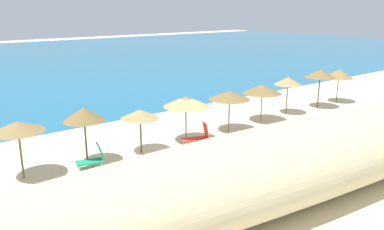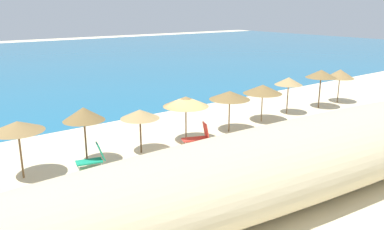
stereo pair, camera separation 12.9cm
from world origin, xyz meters
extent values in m
plane|color=beige|center=(0.00, 0.00, 0.00)|extent=(160.00, 160.00, 0.00)
cube|color=#1E6B93|center=(0.00, 40.59, 0.00)|extent=(160.00, 67.37, 0.01)
ellipsoid|color=beige|center=(2.10, -7.35, 1.49)|extent=(40.14, 8.11, 2.97)
cylinder|color=brown|center=(-8.53, 1.17, 1.16)|extent=(0.09, 0.09, 2.33)
cone|color=olive|center=(-8.53, 1.17, 2.41)|extent=(2.26, 2.26, 0.46)
cylinder|color=brown|center=(-5.59, 1.04, 1.17)|extent=(0.09, 0.09, 2.33)
cone|color=olive|center=(-5.59, 1.04, 2.50)|extent=(1.98, 1.98, 0.65)
cylinder|color=brown|center=(-2.73, 0.74, 1.01)|extent=(0.09, 0.09, 2.02)
cone|color=tan|center=(-2.73, 0.74, 2.10)|extent=(2.02, 2.02, 0.46)
cylinder|color=brown|center=(0.14, 0.68, 1.12)|extent=(0.07, 0.07, 2.23)
cone|color=olive|center=(0.14, 0.68, 2.36)|extent=(2.54, 2.54, 0.55)
cylinder|color=brown|center=(3.38, 0.65, 1.09)|extent=(0.08, 0.08, 2.17)
cone|color=olive|center=(3.38, 0.65, 2.28)|extent=(2.47, 2.47, 0.51)
cylinder|color=brown|center=(6.61, 0.99, 1.03)|extent=(0.07, 0.07, 2.05)
cone|color=olive|center=(6.61, 0.99, 2.19)|extent=(2.55, 2.55, 0.58)
cylinder|color=brown|center=(9.48, 1.23, 1.12)|extent=(0.08, 0.08, 2.25)
cone|color=tan|center=(9.48, 1.23, 2.36)|extent=(1.94, 1.94, 0.53)
cylinder|color=brown|center=(12.79, 0.93, 1.23)|extent=(0.09, 0.09, 2.45)
cone|color=olive|center=(12.79, 0.93, 2.59)|extent=(2.25, 2.25, 0.58)
cylinder|color=brown|center=(15.49, 1.08, 1.05)|extent=(0.07, 0.07, 2.10)
cone|color=olive|center=(15.49, 1.08, 2.30)|extent=(2.19, 2.19, 0.69)
cube|color=#199972|center=(-5.74, 0.39, 0.34)|extent=(1.32, 0.89, 0.07)
cube|color=#199972|center=(-5.20, 0.26, 0.77)|extent=(0.48, 0.69, 0.84)
cylinder|color=silver|center=(-6.18, 0.77, 0.15)|extent=(0.04, 0.04, 0.30)
cylinder|color=silver|center=(-6.30, 0.25, 0.15)|extent=(0.04, 0.04, 0.30)
cylinder|color=silver|center=(-5.18, 0.53, 0.15)|extent=(0.04, 0.04, 0.30)
cylinder|color=silver|center=(-5.31, 0.01, 0.15)|extent=(0.04, 0.04, 0.30)
cube|color=red|center=(0.19, -0.06, 0.35)|extent=(1.52, 1.09, 0.07)
cube|color=red|center=(0.80, -0.29, 0.80)|extent=(0.44, 0.69, 0.89)
cylinder|color=silver|center=(-0.27, 0.40, 0.16)|extent=(0.04, 0.04, 0.32)
cylinder|color=silver|center=(-0.46, -0.11, 0.16)|extent=(0.04, 0.04, 0.32)
cylinder|color=silver|center=(0.83, -0.01, 0.16)|extent=(0.04, 0.04, 0.32)
cylinder|color=silver|center=(0.64, -0.53, 0.16)|extent=(0.04, 0.04, 0.32)
camera|label=1|loc=(-12.41, -16.24, 7.39)|focal=36.80mm
camera|label=2|loc=(-12.31, -16.32, 7.39)|focal=36.80mm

